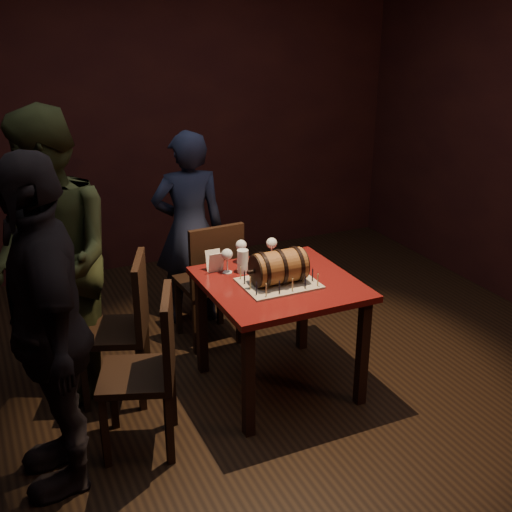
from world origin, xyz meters
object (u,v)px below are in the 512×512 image
Objects in this scene: chair_left_front at (151,364)px; person_back at (189,229)px; person_left_front at (47,328)px; wine_glass_left at (227,255)px; barrel_cake at (279,267)px; wine_glass_right at (272,244)px; chair_back at (212,277)px; chair_left_rear at (126,321)px; pint_of_ale at (243,262)px; pub_table at (279,297)px; wine_glass_mid at (241,246)px; person_left_rear at (52,260)px.

person_back reaches higher than chair_left_front.
person_left_front reaches higher than chair_left_front.
wine_glass_left is at bearing 94.58° from person_back.
wine_glass_right is at bearing 70.51° from barrel_cake.
chair_left_rear is at bearing -150.42° from chair_back.
wine_glass_right is 0.27m from pint_of_ale.
chair_back is (0.07, 0.46, -0.35)m from wine_glass_left.
person_back is (-0.19, 1.15, 0.11)m from pub_table.
barrel_cake is at bearing -64.84° from pint_of_ale.
chair_left_rear is (-0.74, 0.09, -0.30)m from pint_of_ale.
wine_glass_left is 1.07× the size of pint_of_ale.
wine_glass_mid is at bearing 104.60° from person_back.
barrel_cake is 1.36m from person_left_rear.
person_left_rear is (-1.26, 0.53, 0.27)m from pub_table.
pub_table is 0.32m from pint_of_ale.
barrel_cake reaches higher than pint_of_ale.
person_left_front is at bearing -168.58° from pub_table.
wine_glass_left is 0.17× the size of chair_left_rear.
person_back is at bearing 63.05° from chair_left_front.
pint_of_ale is 0.58m from chair_back.
chair_left_front is at bearing -142.78° from wine_glass_mid.
wine_glass_mid is 0.16m from pint_of_ale.
pub_table is 1.39m from person_left_rear.
wine_glass_left and wine_glass_mid have the same top height.
wine_glass_mid is 1.17m from person_left_rear.
person_left_rear reaches higher than person_back.
barrel_cake is 0.38m from wine_glass_right.
chair_left_front is 0.53× the size of person_left_front.
barrel_cake is 0.29m from pint_of_ale.
pub_table is 0.75m from chair_back.
barrel_cake is 0.40× the size of chair_back.
chair_left_front is (-0.79, -0.60, -0.34)m from wine_glass_mid.
pub_table is 0.97× the size of chair_back.
wine_glass_left is at bearing 37.07° from chair_left_front.
chair_back is 1.62m from person_left_front.
pub_table is 0.93m from chair_left_front.
barrel_cake reaches higher than wine_glass_left.
wine_glass_mid is (-0.07, 0.41, 0.00)m from barrel_cake.
pint_of_ale is at bearing 115.16° from barrel_cake.
person_left_front is at bearing -158.17° from pint_of_ale.
person_left_rear reaches higher than chair_back.
wine_glass_mid and wine_glass_right have the same top height.
person_back is (-0.09, 0.78, -0.12)m from wine_glass_mid.
chair_back is 1.20m from chair_left_front.
chair_left_rear is at bearing 157.95° from barrel_cake.
wine_glass_left is 0.35m from wine_glass_right.
pint_of_ale is at bearing -20.08° from wine_glass_left.
wine_glass_right is 0.11× the size of person_back.
chair_left_front reaches higher than pint_of_ale.
pub_table is at bearing -76.25° from chair_back.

